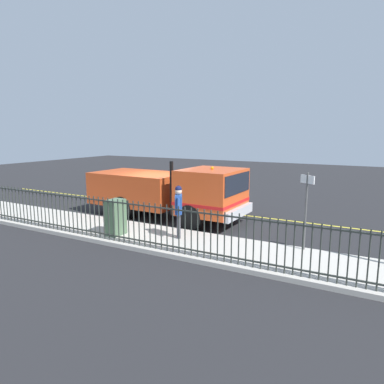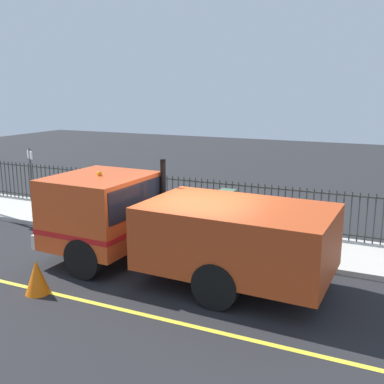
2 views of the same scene
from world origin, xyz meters
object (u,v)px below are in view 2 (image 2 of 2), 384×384
object	(u,v)px
worker_standing	(152,194)
street_sign	(31,176)
traffic_cone	(37,277)
work_truck	(164,222)
utility_cabinet	(226,211)

from	to	relation	value
worker_standing	street_sign	xyz separation A→B (m)	(-0.81, 3.89, 0.37)
traffic_cone	street_sign	xyz separation A→B (m)	(3.88, 3.77, 1.21)
work_truck	utility_cabinet	bearing A→B (deg)	-3.12
worker_standing	utility_cabinet	distance (m)	2.25
traffic_cone	street_sign	bearing A→B (deg)	44.11
utility_cabinet	traffic_cone	xyz separation A→B (m)	(-5.42, 2.20, -0.37)
work_truck	worker_standing	distance (m)	3.13
street_sign	work_truck	bearing A→B (deg)	-107.15
traffic_cone	street_sign	distance (m)	5.54
worker_standing	street_sign	world-z (taller)	street_sign
worker_standing	utility_cabinet	bearing A→B (deg)	79.91
worker_standing	traffic_cone	bearing A→B (deg)	-30.73
utility_cabinet	work_truck	bearing A→B (deg)	175.11
worker_standing	street_sign	size ratio (longest dim) A/B	0.76
worker_standing	traffic_cone	world-z (taller)	worker_standing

